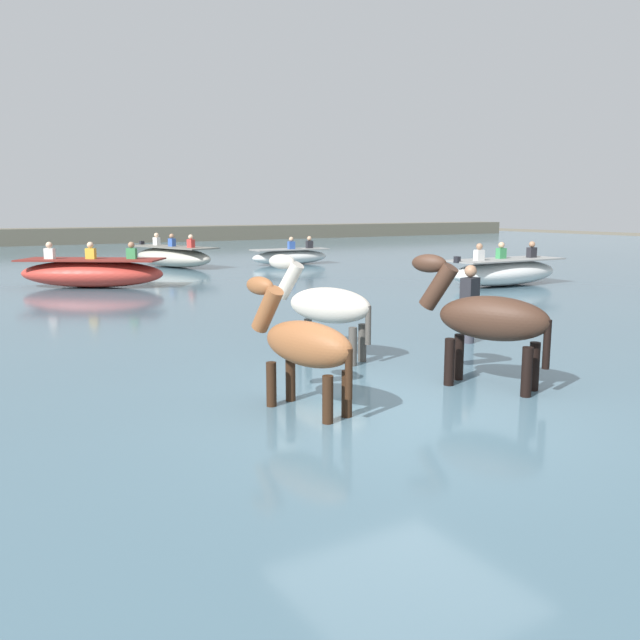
{
  "coord_description": "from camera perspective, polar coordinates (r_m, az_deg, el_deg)",
  "views": [
    {
      "loc": [
        -4.45,
        -5.49,
        2.54
      ],
      "look_at": [
        0.74,
        3.09,
        0.83
      ],
      "focal_mm": 36.94,
      "sensor_mm": 36.0,
      "label": 1
    }
  ],
  "objects": [
    {
      "name": "ground_plane",
      "position": [
        7.51,
        7.5,
        -10.2
      ],
      "size": [
        120.0,
        120.0,
        0.0
      ],
      "primitive_type": "plane",
      "color": "#666051"
    },
    {
      "name": "water_surface",
      "position": [
        16.29,
        -14.97,
        0.95
      ],
      "size": [
        90.0,
        90.0,
        0.33
      ],
      "primitive_type": "cube",
      "color": "#476675",
      "rests_on": "ground"
    },
    {
      "name": "horse_lead_pinto",
      "position": [
        9.61,
        0.46,
        1.04
      ],
      "size": [
        1.11,
        1.63,
        1.86
      ],
      "color": "beige",
      "rests_on": "ground"
    },
    {
      "name": "horse_trailing_dark_bay",
      "position": [
        8.36,
        14.26,
        -0.14
      ],
      "size": [
        1.1,
        1.75,
        1.96
      ],
      "color": "#382319",
      "rests_on": "ground"
    },
    {
      "name": "horse_flank_chestnut",
      "position": [
        7.18,
        -1.44,
        -2.36
      ],
      "size": [
        0.73,
        1.63,
        1.77
      ],
      "color": "brown",
      "rests_on": "ground"
    },
    {
      "name": "boat_far_offshore",
      "position": [
        25.78,
        -12.63,
        5.39
      ],
      "size": [
        2.55,
        4.41,
        1.26
      ],
      "color": "#B2AD9E",
      "rests_on": "water_surface"
    },
    {
      "name": "boat_distant_west",
      "position": [
        19.8,
        15.69,
        4.03
      ],
      "size": [
        3.84,
        1.35,
        1.25
      ],
      "color": "silver",
      "rests_on": "water_surface"
    },
    {
      "name": "boat_far_inshore",
      "position": [
        26.25,
        -2.6,
        5.52
      ],
      "size": [
        3.26,
        1.18,
        1.1
      ],
      "color": "silver",
      "rests_on": "water_surface"
    },
    {
      "name": "boat_near_starboard",
      "position": [
        19.73,
        -19.15,
        3.88
      ],
      "size": [
        4.15,
        3.45,
        1.28
      ],
      "color": "#BC382D",
      "rests_on": "water_surface"
    },
    {
      "name": "person_wading_mid",
      "position": [
        11.12,
        12.79,
        0.76
      ],
      "size": [
        0.37,
        0.29,
        1.63
      ],
      "color": "#383842",
      "rests_on": "ground"
    },
    {
      "name": "far_shoreline",
      "position": [
        43.96,
        -25.48,
        6.27
      ],
      "size": [
        80.0,
        2.4,
        1.33
      ],
      "primitive_type": "cube",
      "color": "#605B4C",
      "rests_on": "ground"
    }
  ]
}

